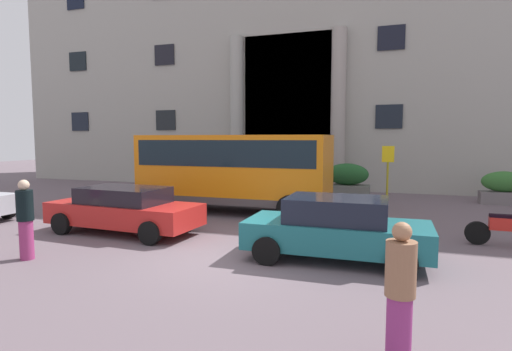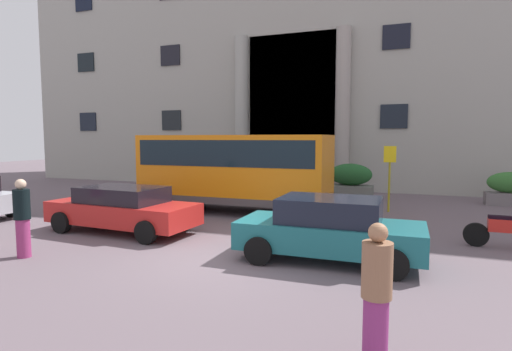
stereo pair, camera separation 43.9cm
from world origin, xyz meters
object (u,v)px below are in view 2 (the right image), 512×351
parked_coupe_end (330,229)px  pedestrian_child_trailing (22,218)px  scooter_by_planter (506,231)px  pedestrian_man_red_shirt (376,295)px  hedge_planter_far_east (350,182)px  bus_stop_sign (390,171)px  parked_compact_extra (123,208)px  motorcycle_near_kerb (108,203)px  hedge_planter_east (172,178)px  motorcycle_far_end (346,220)px  orange_minibus (235,166)px  hedge_planter_entrance_left (510,189)px

parked_coupe_end → pedestrian_child_trailing: bearing=-161.7°
scooter_by_planter → pedestrian_man_red_shirt: (-2.59, -6.62, 0.43)m
pedestrian_man_red_shirt → hedge_planter_far_east: bearing=11.7°
bus_stop_sign → scooter_by_planter: bearing=-55.5°
parked_compact_extra → motorcycle_near_kerb: bearing=142.5°
pedestrian_child_trailing → motorcycle_near_kerb: bearing=-124.7°
hedge_planter_east → scooter_by_planter: (14.27, -7.36, -0.16)m
motorcycle_far_end → pedestrian_man_red_shirt: 6.76m
pedestrian_man_red_shirt → orange_minibus: bearing=35.5°
pedestrian_child_trailing → pedestrian_man_red_shirt: 8.17m
parked_compact_extra → hedge_planter_entrance_left: bearing=42.3°
hedge_planter_entrance_left → parked_compact_extra: bearing=-141.0°
hedge_planter_east → scooter_by_planter: bearing=-27.3°
parked_compact_extra → scooter_by_planter: bearing=13.7°
hedge_planter_east → pedestrian_man_red_shirt: 18.22m
pedestrian_child_trailing → scooter_by_planter: bearing=150.3°
motorcycle_far_end → pedestrian_child_trailing: pedestrian_child_trailing is taller
hedge_planter_far_east → bus_stop_sign: bearing=-57.5°
hedge_planter_far_east → pedestrian_man_red_shirt: 13.96m
hedge_planter_far_east → pedestrian_child_trailing: (-5.76, -11.93, 0.15)m
hedge_planter_far_east → hedge_planter_east: (-9.49, 0.20, -0.15)m
scooter_by_planter → motorcycle_near_kerb: (-12.20, -0.02, 0.00)m
hedge_planter_entrance_left → motorcycle_near_kerb: bearing=-151.1°
bus_stop_sign → parked_compact_extra: bus_stop_sign is taller
hedge_planter_entrance_left → parked_coupe_end: size_ratio=0.44×
hedge_planter_entrance_left → hedge_planter_east: hedge_planter_entrance_left is taller
orange_minibus → pedestrian_child_trailing: size_ratio=3.85×
hedge_planter_far_east → hedge_planter_entrance_left: bearing=3.7°
hedge_planter_far_east → parked_compact_extra: (-5.30, -9.01, -0.08)m
parked_coupe_end → hedge_planter_entrance_left: bearing=61.2°
hedge_planter_entrance_left → bus_stop_sign: bearing=-144.5°
hedge_planter_entrance_left → pedestrian_child_trailing: (-12.09, -12.34, 0.26)m
orange_minibus → scooter_by_planter: orange_minibus is taller
orange_minibus → parked_compact_extra: bearing=-113.1°
bus_stop_sign → pedestrian_man_red_shirt: bearing=-87.9°
hedge_planter_far_east → scooter_by_planter: size_ratio=1.00×
scooter_by_planter → motorcycle_far_end: bearing=-178.8°
motorcycle_far_end → pedestrian_child_trailing: 8.19m
parked_compact_extra → pedestrian_man_red_shirt: 8.89m
motorcycle_far_end → hedge_planter_east: bearing=145.9°
pedestrian_man_red_shirt → hedge_planter_east: bearing=42.6°
motorcycle_far_end → pedestrian_man_red_shirt: size_ratio=1.13×
scooter_by_planter → pedestrian_man_red_shirt: pedestrian_man_red_shirt is taller
bus_stop_sign → hedge_planter_entrance_left: size_ratio=1.37×
motorcycle_near_kerb → motorcycle_far_end: bearing=6.7°
bus_stop_sign → scooter_by_planter: 5.37m
pedestrian_child_trailing → motorcycle_far_end: bearing=161.6°
scooter_by_planter → parked_coupe_end: bearing=-146.1°
motorcycle_far_end → motorcycle_near_kerb: size_ratio=0.98×
parked_coupe_end → scooter_by_planter: parked_coupe_end is taller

